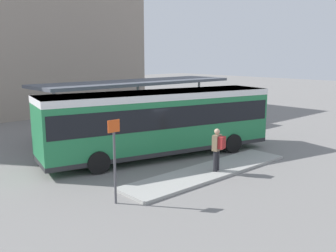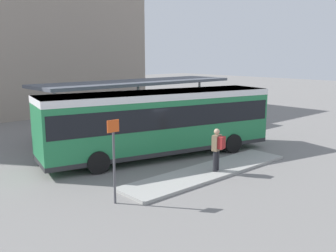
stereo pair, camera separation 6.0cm
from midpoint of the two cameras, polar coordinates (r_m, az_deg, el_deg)
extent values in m
plane|color=slate|center=(18.24, -1.22, -4.57)|extent=(120.00, 120.00, 0.00)
cube|color=#9E9E99|center=(15.78, 6.46, -6.87)|extent=(8.36, 1.80, 0.12)
cube|color=#237A47|center=(17.86, -1.25, 0.82)|extent=(11.56, 5.03, 2.78)
cube|color=white|center=(17.69, -1.26, 4.77)|extent=(11.58, 5.06, 0.30)
cube|color=black|center=(17.80, -1.25, 1.87)|extent=(11.34, 5.01, 0.97)
cube|color=black|center=(20.99, 12.45, 2.98)|extent=(0.61, 2.32, 1.07)
cube|color=#28282B|center=(18.13, -1.23, -3.20)|extent=(11.57, 5.05, 0.20)
cylinder|color=black|center=(20.92, 5.66, -1.27)|extent=(1.00, 0.49, 0.96)
cylinder|color=black|center=(18.99, 9.91, -2.61)|extent=(1.00, 0.49, 0.96)
cylinder|color=black|center=(17.98, -13.02, -3.49)|extent=(1.00, 0.49, 0.96)
cylinder|color=black|center=(15.69, -10.48, -5.48)|extent=(1.00, 0.49, 0.96)
cylinder|color=#232328|center=(15.47, 7.29, -5.34)|extent=(0.16, 0.16, 0.87)
cylinder|color=#232328|center=(15.64, 7.62, -5.18)|extent=(0.16, 0.16, 0.87)
cube|color=#7A664C|center=(15.36, 7.52, -2.54)|extent=(0.47, 0.33, 0.65)
cube|color=maroon|center=(15.26, 8.27, -2.53)|extent=(0.36, 0.28, 0.49)
sphere|color=tan|center=(15.26, 7.57, -0.84)|extent=(0.23, 0.23, 0.23)
torus|color=black|center=(25.00, 8.79, 0.32)|extent=(0.11, 0.70, 0.70)
torus|color=black|center=(24.49, 10.62, 0.05)|extent=(0.11, 0.70, 0.70)
cylinder|color=black|center=(24.70, 9.71, 0.71)|extent=(0.10, 0.74, 0.04)
cylinder|color=black|center=(24.62, 10.04, 0.53)|extent=(0.04, 0.04, 0.34)
cube|color=black|center=(24.59, 10.05, 0.92)|extent=(0.09, 0.19, 0.04)
cylinder|color=black|center=(24.89, 8.99, 1.00)|extent=(0.48, 0.07, 0.03)
torus|color=black|center=(25.46, 7.48, 0.50)|extent=(0.15, 0.66, 0.66)
torus|color=black|center=(24.81, 8.80, 0.19)|extent=(0.15, 0.66, 0.66)
cylinder|color=red|center=(25.10, 8.14, 0.82)|extent=(0.14, 0.69, 0.04)
cylinder|color=red|center=(24.99, 8.38, 0.65)|extent=(0.04, 0.04, 0.32)
cube|color=black|center=(24.96, 8.39, 1.01)|extent=(0.10, 0.19, 0.04)
cylinder|color=red|center=(25.35, 7.62, 1.11)|extent=(0.48, 0.11, 0.03)
cube|color=#4C515B|center=(23.33, -4.51, 6.66)|extent=(13.02, 3.47, 0.18)
cylinder|color=gray|center=(20.64, -16.71, 1.15)|extent=(0.16, 0.16, 3.07)
cylinder|color=gray|center=(27.20, 4.84, 3.79)|extent=(0.16, 0.16, 3.07)
cylinder|color=gray|center=(23.50, -4.45, 2.70)|extent=(0.16, 0.16, 3.07)
cylinder|color=slate|center=(20.75, -1.77, -1.92)|extent=(0.79, 0.79, 0.53)
sphere|color=#235B28|center=(20.63, -1.78, -0.29)|extent=(0.90, 0.90, 0.90)
cylinder|color=#4C4C51|center=(12.34, -8.05, -6.41)|extent=(0.08, 0.08, 2.40)
cube|color=#D84C19|center=(12.01, -8.23, -0.01)|extent=(0.44, 0.03, 0.40)
camera|label=1|loc=(0.03, -89.91, 0.02)|focal=40.00mm
camera|label=2|loc=(0.03, 90.09, -0.02)|focal=40.00mm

